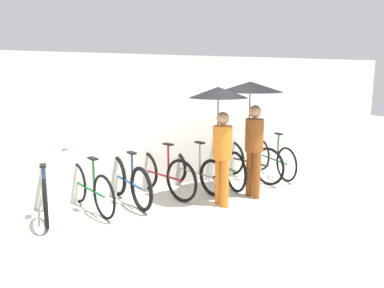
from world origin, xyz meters
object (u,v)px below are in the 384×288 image
Objects in this scene: parked_bicycle_1 at (89,188)px; parked_bicycle_2 at (128,181)px; parked_bicycle_7 at (273,158)px; parked_bicycle_0 at (45,193)px; pedestrian_leading at (220,113)px; parked_bicycle_4 at (193,171)px; pedestrian_center at (251,104)px; parked_bicycle_3 at (162,174)px; parked_bicycle_6 at (249,161)px; parked_bicycle_5 at (223,165)px.

parked_bicycle_1 is 0.99× the size of parked_bicycle_2.
parked_bicycle_0 is at bearing 100.06° from parked_bicycle_7.
parked_bicycle_2 is at bearing 147.22° from pedestrian_leading.
parked_bicycle_2 is 1.34m from parked_bicycle_4.
parked_bicycle_1 is 0.82× the size of pedestrian_center.
pedestrian_center is (-1.34, -0.82, 1.29)m from parked_bicycle_7.
pedestrian_center reaches higher than parked_bicycle_2.
pedestrian_center reaches higher than parked_bicycle_3.
parked_bicycle_4 is 2.01m from parked_bicycle_7.
parked_bicycle_5 is at bearing 81.67° from parked_bicycle_6.
parked_bicycle_4 reaches higher than parked_bicycle_1.
parked_bicycle_0 is 1.00× the size of parked_bicycle_7.
parked_bicycle_3 is (1.34, 0.06, 0.02)m from parked_bicycle_1.
parked_bicycle_6 is 0.89× the size of pedestrian_leading.
pedestrian_leading is (-0.05, -0.93, 1.19)m from parked_bicycle_4.
pedestrian_leading reaches higher than parked_bicycle_4.
parked_bicycle_6 is 0.67m from parked_bicycle_7.
pedestrian_center reaches higher than parked_bicycle_1.
parked_bicycle_6 is at bearing 48.19° from pedestrian_center.
parked_bicycle_0 is 0.67m from parked_bicycle_1.
parked_bicycle_2 is (1.34, -0.07, 0.00)m from parked_bicycle_0.
parked_bicycle_7 is at bearing -92.83° from parked_bicycle_2.
parked_bicycle_3 is at bearing 145.28° from pedestrian_center.
parked_bicycle_4 is 0.88× the size of pedestrian_leading.
parked_bicycle_2 is at bearing -83.75° from parked_bicycle_0.
pedestrian_center is at bearing 131.52° from parked_bicycle_6.
pedestrian_center is (0.00, -0.81, 1.27)m from parked_bicycle_5.
pedestrian_leading is at bearing 123.87° from parked_bicycle_7.
parked_bicycle_7 is 2.53m from pedestrian_leading.
parked_bicycle_3 is (2.01, -0.02, 0.02)m from parked_bicycle_0.
parked_bicycle_2 is at bearing 80.35° from parked_bicycle_3.
parked_bicycle_6 is at bearing -81.35° from parked_bicycle_0.
pedestrian_center is at bearing 6.63° from pedestrian_leading.
pedestrian_leading is (-1.39, -0.89, 1.15)m from parked_bicycle_6.
parked_bicycle_7 is 0.83× the size of pedestrian_center.
parked_bicycle_5 is at bearing 51.55° from pedestrian_leading.
pedestrian_center reaches higher than pedestrian_leading.
parked_bicycle_6 is 2.01m from pedestrian_leading.
pedestrian_leading is at bearing 166.38° from parked_bicycle_4.
parked_bicycle_2 is 0.86× the size of pedestrian_leading.
parked_bicycle_3 is 1.60m from pedestrian_leading.
parked_bicycle_6 is 1.04× the size of parked_bicycle_7.
parked_bicycle_7 reaches higher than parked_bicycle_4.
parked_bicycle_1 is 3.08m from pedestrian_center.
parked_bicycle_7 reaches higher than parked_bicycle_5.
parked_bicycle_6 is 0.86× the size of pedestrian_center.
parked_bicycle_0 is 3.35m from parked_bicycle_5.
pedestrian_center is (0.72, 0.07, 0.12)m from pedestrian_leading.
parked_bicycle_5 is at bearing 87.44° from pedestrian_center.
pedestrian_center is at bearing -114.73° from parked_bicycle_2.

